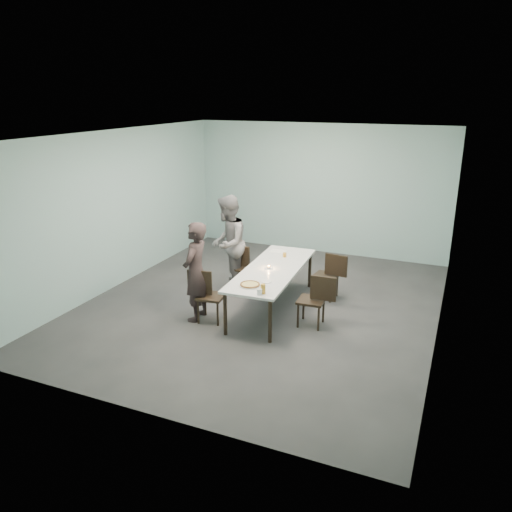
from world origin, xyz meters
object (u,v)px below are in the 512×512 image
at_px(chair_near_right, 316,297).
at_px(beer_glass, 263,289).
at_px(table, 272,271).
at_px(diner_near, 196,272).
at_px(side_plate, 266,281).
at_px(chair_far_left, 245,265).
at_px(diner_far, 228,243).
at_px(tealight, 269,267).
at_px(chair_near_left, 206,292).
at_px(amber_tumbler, 285,255).
at_px(pizza, 250,285).
at_px(chair_far_right, 330,273).
at_px(water_tumbler, 259,292).

distance_m(chair_near_right, beer_glass, 1.03).
height_order(table, diner_near, diner_near).
bearing_deg(side_plate, chair_far_left, 126.91).
xyz_separation_m(chair_near_right, diner_far, (-2.03, 0.91, 0.42)).
height_order(diner_near, tealight, diner_near).
xyz_separation_m(chair_near_left, side_plate, (0.97, 0.24, 0.25)).
bearing_deg(diner_near, amber_tumbler, 142.84).
bearing_deg(pizza, table, 88.15).
bearing_deg(diner_near, beer_glass, 75.25).
height_order(table, tealight, tealight).
relative_size(side_plate, amber_tumbler, 2.25).
height_order(chair_far_right, amber_tumbler, chair_far_right).
xyz_separation_m(diner_near, water_tumbler, (1.26, -0.28, -0.04)).
distance_m(chair_near_right, side_plate, 0.85).
xyz_separation_m(table, tealight, (-0.05, -0.04, 0.08)).
height_order(chair_far_right, water_tumbler, chair_far_right).
distance_m(chair_far_right, side_plate, 1.63).
xyz_separation_m(chair_near_left, chair_far_left, (0.02, 1.51, 0.00)).
bearing_deg(amber_tumbler, water_tumbler, -81.79).
bearing_deg(table, pizza, -91.85).
bearing_deg(amber_tumbler, chair_far_left, -177.44).
bearing_deg(chair_near_left, table, 38.18).
bearing_deg(chair_far_right, water_tumbler, 80.41).
xyz_separation_m(diner_near, amber_tumbler, (0.99, 1.56, -0.05)).
xyz_separation_m(table, chair_near_left, (-0.83, -0.87, -0.19)).
height_order(side_plate, amber_tumbler, amber_tumbler).
bearing_deg(chair_near_right, water_tumbler, 48.06).
height_order(pizza, tealight, tealight).
relative_size(water_tumbler, tealight, 1.61).
height_order(chair_near_left, chair_far_left, same).
height_order(table, water_tumbler, water_tumbler).
xyz_separation_m(table, diner_far, (-1.12, 0.55, 0.23)).
xyz_separation_m(diner_far, side_plate, (1.27, -1.18, -0.16)).
xyz_separation_m(beer_glass, amber_tumbler, (-0.30, 1.79, -0.03)).
distance_m(table, chair_near_left, 1.22).
bearing_deg(side_plate, chair_near_left, -166.19).
distance_m(side_plate, amber_tumbler, 1.32).
relative_size(side_plate, beer_glass, 1.20).
bearing_deg(pizza, water_tumbler, -44.63).
distance_m(diner_far, side_plate, 1.74).
relative_size(diner_near, side_plate, 9.33).
distance_m(pizza, beer_glass, 0.38).
height_order(diner_far, beer_glass, diner_far).
bearing_deg(chair_far_left, chair_near_left, -84.33).
relative_size(diner_far, pizza, 5.40).
height_order(chair_far_right, diner_near, diner_near).
bearing_deg(beer_glass, pizza, 145.18).
bearing_deg(table, chair_far_left, 141.99).
relative_size(chair_near_right, side_plate, 4.83).
distance_m(chair_far_right, beer_glass, 2.04).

